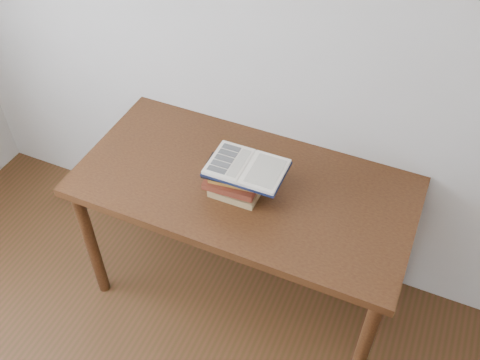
% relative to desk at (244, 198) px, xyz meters
% --- Properties ---
extents(desk, '(1.51, 0.75, 0.81)m').
position_rel_desk_xyz_m(desk, '(0.00, 0.00, 0.00)').
color(desk, '#4E2D13').
rests_on(desk, ground).
extents(book_stack, '(0.27, 0.20, 0.15)m').
position_rel_desk_xyz_m(book_stack, '(-0.01, -0.07, 0.17)').
color(book_stack, tan).
rests_on(book_stack, desk).
extents(open_book, '(0.32, 0.23, 0.03)m').
position_rel_desk_xyz_m(open_book, '(0.04, -0.06, 0.26)').
color(open_book, black).
rests_on(open_book, book_stack).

